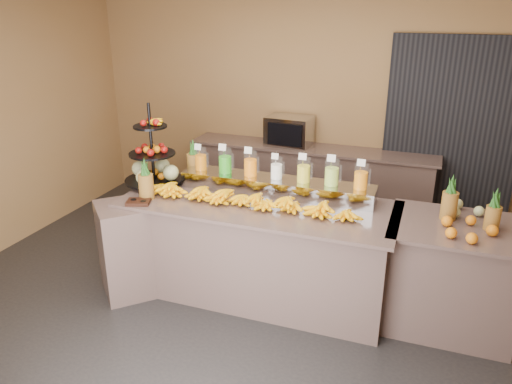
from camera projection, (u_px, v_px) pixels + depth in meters
The scene contains 20 objects.
ground at pixel (247, 308), 4.58m from camera, with size 6.00×6.00×0.00m, color black.
room_envelope at pixel (295, 90), 4.53m from camera, with size 6.04×5.02×2.82m.
buffet_counter at pixel (245, 248), 4.67m from camera, with size 2.75×1.25×0.93m.
right_counter at pixel (451, 275), 4.21m from camera, with size 1.08×0.88×0.93m.
back_ledge at pixel (310, 182), 6.38m from camera, with size 3.10×0.55×0.93m.
pitcher_tray at pixel (276, 186), 4.70m from camera, with size 1.85×0.30×0.15m, color gray.
juice_pitcher_orange_a at pixel (201, 160), 4.89m from camera, with size 0.12×0.12×0.28m.
juice_pitcher_green at pixel (225, 162), 4.80m from camera, with size 0.13×0.13×0.31m.
juice_pitcher_orange_b at pixel (250, 165), 4.72m from camera, with size 0.13×0.13×0.31m.
juice_pitcher_milk at pixel (277, 169), 4.64m from camera, with size 0.11×0.12×0.27m.
juice_pitcher_lemon at pixel (304, 171), 4.55m from camera, with size 0.12×0.13×0.30m.
juice_pitcher_lime at pixel (332, 174), 4.46m from camera, with size 0.13×0.13×0.31m.
juice_pitcher_orange_c at pixel (361, 178), 4.38m from camera, with size 0.12×0.13×0.30m.
banana_heap at pixel (245, 196), 4.45m from camera, with size 2.04×0.18×0.17m.
fruit_stand at pixel (156, 164), 4.88m from camera, with size 0.73×0.73×0.81m.
condiment_caddy at pixel (138, 202), 4.48m from camera, with size 0.21×0.15×0.03m, color black.
pineapple_left_a at pixel (146, 184), 4.55m from camera, with size 0.14×0.14×0.39m.
pineapple_left_b at pixel (194, 163), 5.08m from camera, with size 0.14×0.14×0.42m.
right_fruit_pile at pixel (467, 220), 3.97m from camera, with size 0.45×0.43×0.24m.
oven_warmer at pixel (289, 131), 6.24m from camera, with size 0.55×0.38×0.37m, color gray.
Camera 1 is at (1.42, -3.62, 2.64)m, focal length 35.00 mm.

